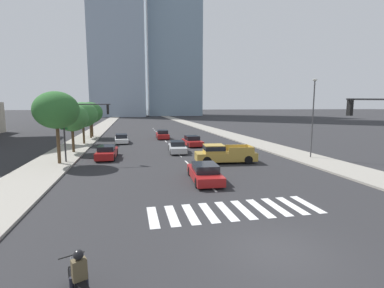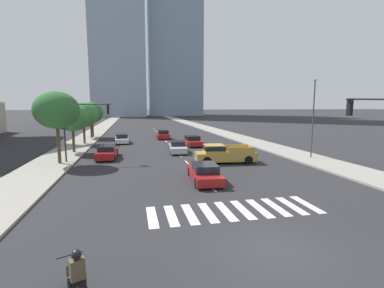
% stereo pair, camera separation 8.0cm
% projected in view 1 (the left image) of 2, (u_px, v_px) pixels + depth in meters
% --- Properties ---
extents(ground_plane, '(800.00, 800.00, 0.00)m').
position_uv_depth(ground_plane, '(276.00, 251.00, 10.01)').
color(ground_plane, '#28282B').
extents(sidewalk_east, '(4.00, 260.00, 0.15)m').
position_uv_depth(sidewalk_east, '(248.00, 140.00, 41.57)').
color(sidewalk_east, gray).
rests_on(sidewalk_east, ground).
extents(sidewalk_west, '(4.00, 260.00, 0.15)m').
position_uv_depth(sidewalk_west, '(76.00, 145.00, 36.52)').
color(sidewalk_west, gray).
rests_on(sidewalk_west, ground).
extents(crosswalk_near, '(8.55, 2.65, 0.01)m').
position_uv_depth(crosswalk_near, '(235.00, 210.00, 13.93)').
color(crosswalk_near, silver).
rests_on(crosswalk_near, ground).
extents(lane_divider_center, '(0.14, 50.00, 0.01)m').
position_uv_depth(lane_divider_center, '(166.00, 141.00, 41.04)').
color(lane_divider_center, silver).
rests_on(lane_divider_center, ground).
extents(motorcycle_lead, '(1.10, 2.01, 1.49)m').
position_uv_depth(motorcycle_lead, '(79.00, 281.00, 7.34)').
color(motorcycle_lead, black).
rests_on(motorcycle_lead, ground).
extents(pickup_truck, '(5.65, 2.52, 1.67)m').
position_uv_depth(pickup_truck, '(223.00, 154.00, 25.50)').
color(pickup_truck, '#B28E38').
rests_on(pickup_truck, ground).
extents(sedan_white_0, '(1.96, 4.78, 1.26)m').
position_uv_depth(sedan_white_0, '(121.00, 139.00, 39.37)').
color(sedan_white_0, silver).
rests_on(sedan_white_0, ground).
extents(sedan_red_1, '(1.94, 4.82, 1.28)m').
position_uv_depth(sedan_red_1, '(107.00, 152.00, 27.71)').
color(sedan_red_1, maroon).
rests_on(sedan_red_1, ground).
extents(sedan_red_2, '(1.93, 4.73, 1.36)m').
position_uv_depth(sedan_red_2, '(162.00, 135.00, 44.46)').
color(sedan_red_2, maroon).
rests_on(sedan_red_2, ground).
extents(sedan_silver_3, '(2.10, 4.83, 1.23)m').
position_uv_depth(sedan_silver_3, '(177.00, 147.00, 31.41)').
color(sedan_silver_3, '#B7BABF').
rests_on(sedan_silver_3, ground).
extents(sedan_red_4, '(2.05, 4.50, 1.29)m').
position_uv_depth(sedan_red_4, '(192.00, 141.00, 36.52)').
color(sedan_red_4, maroon).
rests_on(sedan_red_4, ground).
extents(sedan_red_5, '(2.08, 4.86, 1.24)m').
position_uv_depth(sedan_red_5, '(205.00, 173.00, 19.31)').
color(sedan_red_5, maroon).
rests_on(sedan_red_5, ground).
extents(traffic_signal_far, '(4.37, 0.28, 5.55)m').
position_uv_depth(traffic_signal_far, '(82.00, 119.00, 25.15)').
color(traffic_signal_far, '#333335').
rests_on(traffic_signal_far, sidewalk_west).
extents(street_lamp_east, '(0.50, 0.24, 7.56)m').
position_uv_depth(street_lamp_east, '(313.00, 112.00, 26.99)').
color(street_lamp_east, '#3F3F42').
rests_on(street_lamp_east, sidewalk_east).
extents(street_tree_nearest, '(3.78, 3.78, 6.25)m').
position_uv_depth(street_tree_nearest, '(56.00, 110.00, 24.03)').
color(street_tree_nearest, '#4C3823').
rests_on(street_tree_nearest, sidewalk_west).
extents(street_tree_second, '(3.51, 3.51, 5.25)m').
position_uv_depth(street_tree_second, '(72.00, 118.00, 30.26)').
color(street_tree_second, '#4C3823').
rests_on(street_tree_second, sidewalk_west).
extents(street_tree_third, '(3.92, 3.92, 5.51)m').
position_uv_depth(street_tree_third, '(83.00, 115.00, 37.21)').
color(street_tree_third, '#4C3823').
rests_on(street_tree_third, sidewalk_west).
extents(street_tree_fourth, '(3.90, 3.90, 5.62)m').
position_uv_depth(street_tree_fourth, '(90.00, 113.00, 43.75)').
color(street_tree_fourth, '#4C3823').
rests_on(street_tree_fourth, sidewalk_west).
extents(street_tree_fifth, '(3.22, 3.22, 5.03)m').
position_uv_depth(street_tree_fifth, '(92.00, 114.00, 45.66)').
color(street_tree_fifth, '#4C3823').
rests_on(street_tree_fifth, sidewalk_west).
extents(office_tower_center_skyline, '(27.89, 28.36, 90.62)m').
position_uv_depth(office_tower_center_skyline, '(172.00, 33.00, 153.06)').
color(office_tower_center_skyline, '#7A93A8').
rests_on(office_tower_center_skyline, ground).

